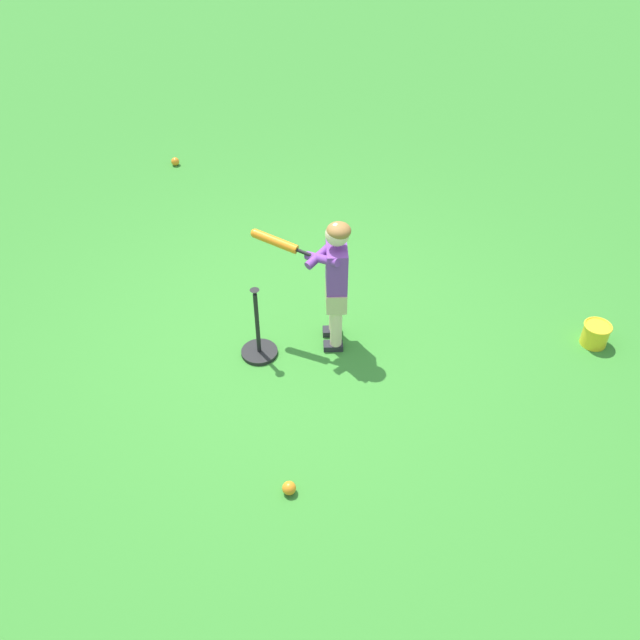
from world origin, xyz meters
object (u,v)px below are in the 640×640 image
Objects in this scene: batting_tee at (259,343)px; toy_bucket at (596,334)px; child_batter at (332,274)px; play_ball_far_right at (175,161)px; play_ball_near_batter at (289,488)px.

batting_tee is 2.87× the size of toy_bucket.
child_batter is 3.42m from play_ball_far_right.
play_ball_near_batter and play_ball_far_right have the same top height.
play_ball_near_batter is 0.41× the size of toy_bucket.
toy_bucket is at bearing 165.24° from play_ball_far_right.
toy_bucket is at bearing -125.77° from play_ball_near_batter.
child_batter reaches higher than play_ball_near_batter.
play_ball_far_right is at bearing -36.31° from child_batter.
child_batter is 2.12m from toy_bucket.
play_ball_near_batter is 1.30m from batting_tee.
play_ball_far_right is 4.76m from toy_bucket.
child_batter is 12.15× the size of play_ball_near_batter.
play_ball_near_batter is 2.71m from toy_bucket.
play_ball_far_right is (2.71, -1.99, -0.61)m from child_batter.
play_ball_near_batter is at bearing 54.23° from toy_bucket.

